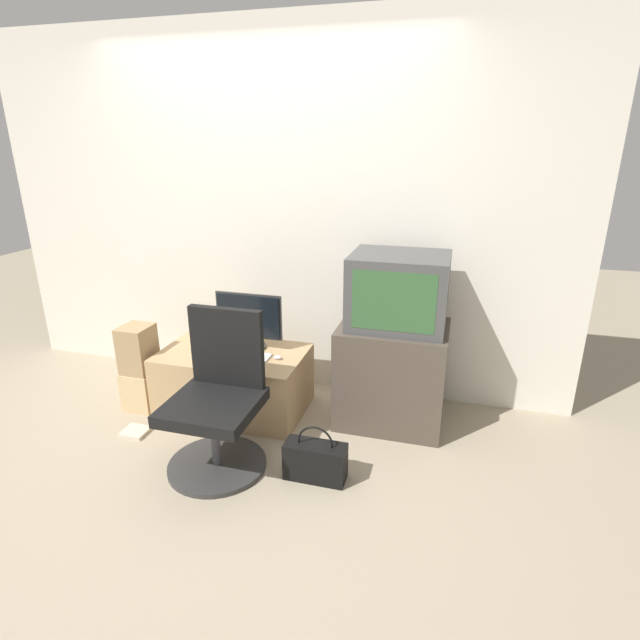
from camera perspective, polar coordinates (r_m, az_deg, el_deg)
ground_plane at (r=3.09m, az=-13.99°, el=-16.89°), size 12.00×12.00×0.00m
wall_back at (r=3.72m, az=-5.61°, el=11.79°), size 4.40×0.05×2.60m
desk at (r=3.60m, az=-9.76°, el=-6.82°), size 1.00×0.61×0.44m
side_stand at (r=3.39m, az=8.16°, el=-6.12°), size 0.70×0.54×0.69m
main_monitor at (r=3.49m, az=-8.12°, el=-0.27°), size 0.48×0.22×0.40m
keyboard at (r=3.42m, az=-8.45°, el=-4.04°), size 0.33×0.13×0.01m
mouse at (r=3.35m, az=-4.86°, el=-4.28°), size 0.06×0.03×0.03m
crt_tv at (r=3.19m, az=8.97°, el=3.32°), size 0.61×0.49×0.47m
office_chair at (r=2.97m, az=-11.59°, el=-9.57°), size 0.57×0.57×0.92m
cardboard_box_lower at (r=3.82m, az=-19.57°, el=-7.39°), size 0.22×0.24×0.28m
cardboard_box_upper at (r=3.70m, az=-20.12°, el=-3.13°), size 0.20×0.22×0.33m
handbag at (r=2.92m, az=-0.54°, el=-15.77°), size 0.35×0.14×0.34m
book at (r=3.57m, az=-20.33°, el=-11.87°), size 0.16×0.15×0.02m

